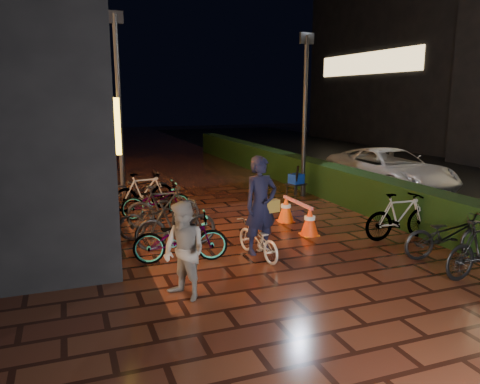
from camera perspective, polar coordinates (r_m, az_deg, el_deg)
name	(u,v)px	position (r m, az deg, el deg)	size (l,w,h in m)	color
ground	(320,266)	(8.86, 9.71, -8.85)	(80.00, 80.00, 0.00)	#381911
asphalt_road	(473,185)	(18.23, 26.58, 0.74)	(11.00, 60.00, 0.01)	black
hedge	(288,168)	(17.11, 5.93, 2.97)	(0.70, 20.00, 1.00)	black
bystander_person	(184,251)	(7.21, -6.83, -7.19)	(0.74, 0.58, 1.53)	#5D5D60
van	(389,169)	(16.20, 17.75, 2.63)	(2.25, 4.87, 1.35)	silver
lamp_post_hedge	(305,109)	(14.40, 7.91, 10.00)	(0.47, 0.14, 4.87)	black
lamp_post_sf	(118,95)	(15.48, -14.60, 11.35)	(0.54, 0.17, 5.61)	black
cyclist	(259,221)	(8.90, 2.37, -3.58)	(0.76, 1.45, 1.99)	silver
traffic_barrier	(297,215)	(11.11, 6.98, -2.75)	(0.42, 1.64, 0.66)	red
cart_assembly	(296,180)	(14.49, 6.87, 1.46)	(0.66, 0.70, 1.02)	black
parked_bikes_storefront	(158,207)	(11.26, -9.99, -1.82)	(2.03, 5.91, 1.03)	black
parked_bikes_hedge	(441,232)	(9.85, 23.26, -4.50)	(1.93, 2.85, 1.03)	black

